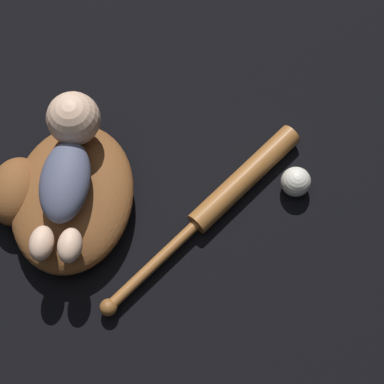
% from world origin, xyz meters
% --- Properties ---
extents(ground_plane, '(6.00, 6.00, 0.00)m').
position_xyz_m(ground_plane, '(0.00, 0.00, 0.00)').
color(ground_plane, black).
extents(baseball_glove, '(0.41, 0.38, 0.11)m').
position_xyz_m(baseball_glove, '(0.04, 0.04, 0.05)').
color(baseball_glove, brown).
rests_on(baseball_glove, ground).
extents(baby_figure, '(0.38, 0.19, 0.12)m').
position_xyz_m(baby_figure, '(0.09, 0.03, 0.16)').
color(baby_figure, '#4C516B').
rests_on(baby_figure, baseball_glove).
extents(baseball_bat, '(0.56, 0.31, 0.05)m').
position_xyz_m(baseball_bat, '(0.17, -0.31, 0.03)').
color(baseball_bat, '#9E602D').
rests_on(baseball_bat, ground).
extents(baseball, '(0.07, 0.07, 0.07)m').
position_xyz_m(baseball, '(0.25, -0.45, 0.04)').
color(baseball, silver).
rests_on(baseball, ground).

